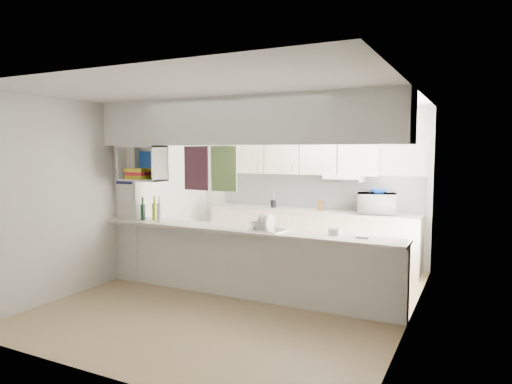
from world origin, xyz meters
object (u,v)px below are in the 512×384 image
Objects in this scene: microwave at (377,204)px; dish_rack at (269,224)px; bowl at (379,191)px; wine_bottles at (153,211)px.

microwave reaches higher than dish_rack.
bowl reaches higher than wine_bottles.
bowl is at bearing 37.40° from wine_bottles.
bowl is 3.51m from wine_bottles.
bowl is at bearing 75.64° from dish_rack.
bowl is 0.73× the size of wine_bottles.
dish_rack is 1.84m from wine_bottles.
wine_bottles is at bearing -169.76° from dish_rack.
dish_rack is 1.23× the size of wine_bottles.
microwave is 0.20m from bowl.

